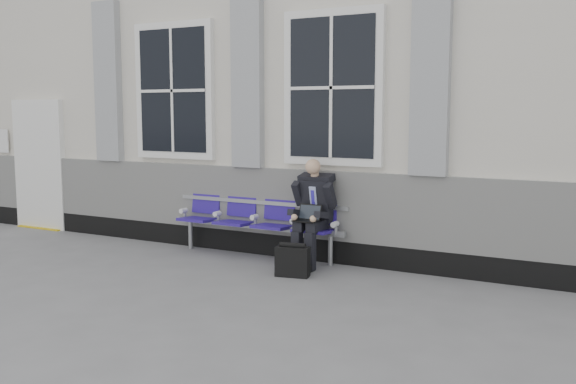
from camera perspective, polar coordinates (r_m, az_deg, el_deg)
The scene contains 5 objects.
ground at distance 7.32m, azimuth -3.40°, elevation -8.32°, with size 70.00×70.00×0.00m, color slate.
station_building at distance 10.19m, azimuth 6.79°, elevation 8.62°, with size 14.40×4.40×4.49m.
bench at distance 8.66m, azimuth -2.77°, elevation -2.16°, with size 2.60×0.47×0.91m.
businessman at distance 8.10m, azimuth 2.23°, elevation -1.43°, with size 0.53×0.72×1.37m.
briefcase at distance 7.67m, azimuth 0.41°, elevation -6.15°, with size 0.42×0.24×0.41m.
Camera 1 is at (3.70, -6.01, 1.95)m, focal length 40.00 mm.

